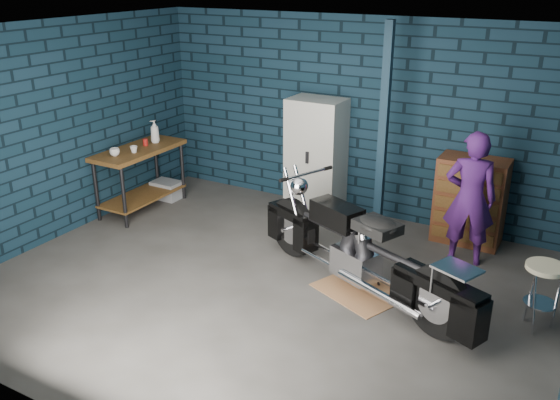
# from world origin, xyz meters

# --- Properties ---
(ground) EXTENTS (6.00, 6.00, 0.00)m
(ground) POSITION_xyz_m (0.00, 0.00, 0.00)
(ground) COLOR #4F4D4A
(ground) RESTS_ON ground
(room_walls) EXTENTS (6.02, 5.01, 2.71)m
(room_walls) POSITION_xyz_m (0.00, 0.55, 1.90)
(room_walls) COLOR #0E2330
(room_walls) RESTS_ON ground
(support_post) EXTENTS (0.10, 0.10, 2.70)m
(support_post) POSITION_xyz_m (0.55, 1.95, 1.35)
(support_post) COLOR #112737
(support_post) RESTS_ON ground
(workbench) EXTENTS (0.60, 1.40, 0.91)m
(workbench) POSITION_xyz_m (-2.68, 1.05, 0.46)
(workbench) COLOR brown
(workbench) RESTS_ON ground
(drip_mat) EXTENTS (1.07, 0.96, 0.01)m
(drip_mat) POSITION_xyz_m (0.94, 0.39, 0.00)
(drip_mat) COLOR #9B6943
(drip_mat) RESTS_ON ground
(motorcycle) EXTENTS (2.61, 1.62, 1.12)m
(motorcycle) POSITION_xyz_m (0.94, 0.39, 0.56)
(motorcycle) COLOR black
(motorcycle) RESTS_ON ground
(person) EXTENTS (0.65, 0.50, 1.59)m
(person) POSITION_xyz_m (1.74, 1.67, 0.80)
(person) COLOR #491B67
(person) RESTS_ON ground
(storage_bin) EXTENTS (0.42, 0.30, 0.26)m
(storage_bin) POSITION_xyz_m (-2.66, 1.55, 0.13)
(storage_bin) COLOR gray
(storage_bin) RESTS_ON ground
(locker) EXTENTS (0.75, 0.54, 1.61)m
(locker) POSITION_xyz_m (-0.50, 2.23, 0.81)
(locker) COLOR beige
(locker) RESTS_ON ground
(tool_chest) EXTENTS (0.82, 0.46, 1.10)m
(tool_chest) POSITION_xyz_m (1.63, 2.23, 0.55)
(tool_chest) COLOR brown
(tool_chest) RESTS_ON ground
(shop_stool) EXTENTS (0.45, 0.45, 0.68)m
(shop_stool) POSITION_xyz_m (2.69, 0.61, 0.34)
(shop_stool) COLOR beige
(shop_stool) RESTS_ON ground
(cup_a) EXTENTS (0.13, 0.13, 0.10)m
(cup_a) POSITION_xyz_m (-2.71, 0.63, 0.96)
(cup_a) COLOR beige
(cup_a) RESTS_ON workbench
(cup_b) EXTENTS (0.12, 0.12, 0.09)m
(cup_b) POSITION_xyz_m (-2.59, 0.86, 0.96)
(cup_b) COLOR beige
(cup_b) RESTS_ON workbench
(mug_red) EXTENTS (0.07, 0.07, 0.10)m
(mug_red) POSITION_xyz_m (-2.68, 1.21, 0.96)
(mug_red) COLOR #A21A15
(mug_red) RESTS_ON workbench
(bottle) EXTENTS (0.17, 0.17, 0.33)m
(bottle) POSITION_xyz_m (-2.66, 1.40, 1.07)
(bottle) COLOR gray
(bottle) RESTS_ON workbench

